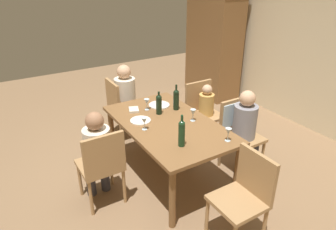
{
  "coord_description": "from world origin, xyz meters",
  "views": [
    {
      "loc": [
        2.78,
        -1.7,
        2.42
      ],
      "look_at": [
        0.0,
        0.0,
        0.85
      ],
      "focal_mm": 33.11,
      "sensor_mm": 36.0,
      "label": 1
    }
  ],
  "objects_px": {
    "chair_near": "(102,163)",
    "person_man_guest": "(246,126)",
    "chair_far_right": "(237,125)",
    "person_child_small": "(207,110)",
    "armoire_cabinet": "(214,41)",
    "person_man_bearded": "(127,96)",
    "dining_table": "(168,129)",
    "chair_far_left": "(202,109)",
    "wine_glass_centre": "(228,132)",
    "chair_left_end": "(121,105)",
    "wine_glass_far": "(144,121)",
    "wine_glass_near_right": "(193,113)",
    "wine_bottle_tall_green": "(159,104)",
    "dinner_plate_host": "(159,105)",
    "wine_bottle_short_olive": "(176,99)",
    "wine_bottle_dark_red": "(182,132)",
    "wine_glass_near_left": "(147,102)",
    "person_woman_host": "(97,150)",
    "dinner_plate_guest_left": "(140,120)",
    "chair_right_end": "(245,192)"
  },
  "relations": [
    {
      "from": "wine_glass_far",
      "to": "wine_glass_near_right",
      "type": "bearing_deg",
      "value": 79.84
    },
    {
      "from": "wine_glass_near_left",
      "to": "wine_glass_centre",
      "type": "relative_size",
      "value": 1.0
    },
    {
      "from": "person_woman_host",
      "to": "wine_glass_far",
      "type": "height_order",
      "value": "person_woman_host"
    },
    {
      "from": "person_man_guest",
      "to": "wine_bottle_tall_green",
      "type": "bearing_deg",
      "value": -38.65
    },
    {
      "from": "dining_table",
      "to": "person_child_small",
      "type": "xyz_separation_m",
      "value": [
        -0.36,
        0.88,
        -0.1
      ]
    },
    {
      "from": "wine_bottle_dark_red",
      "to": "person_woman_host",
      "type": "bearing_deg",
      "value": -126.89
    },
    {
      "from": "person_child_small",
      "to": "wine_glass_centre",
      "type": "relative_size",
      "value": 6.28
    },
    {
      "from": "chair_far_right",
      "to": "person_child_small",
      "type": "height_order",
      "value": "person_child_small"
    },
    {
      "from": "dining_table",
      "to": "wine_glass_centre",
      "type": "xyz_separation_m",
      "value": [
        0.69,
        0.32,
        0.19
      ]
    },
    {
      "from": "person_child_small",
      "to": "wine_bottle_short_olive",
      "type": "bearing_deg",
      "value": 8.56
    },
    {
      "from": "dining_table",
      "to": "person_man_guest",
      "type": "xyz_separation_m",
      "value": [
        0.41,
        0.88,
        -0.02
      ]
    },
    {
      "from": "chair_far_right",
      "to": "wine_bottle_dark_red",
      "type": "xyz_separation_m",
      "value": [
        0.26,
        -1.03,
        0.31
      ]
    },
    {
      "from": "chair_right_end",
      "to": "dinner_plate_host",
      "type": "bearing_deg",
      "value": -2.47
    },
    {
      "from": "armoire_cabinet",
      "to": "person_man_bearded",
      "type": "height_order",
      "value": "armoire_cabinet"
    },
    {
      "from": "wine_bottle_short_olive",
      "to": "wine_bottle_tall_green",
      "type": "bearing_deg",
      "value": -90.02
    },
    {
      "from": "armoire_cabinet",
      "to": "wine_glass_near_left",
      "type": "xyz_separation_m",
      "value": [
        1.49,
        -2.29,
        -0.25
      ]
    },
    {
      "from": "chair_left_end",
      "to": "wine_bottle_dark_red",
      "type": "height_order",
      "value": "wine_bottle_dark_red"
    },
    {
      "from": "chair_left_end",
      "to": "wine_bottle_short_olive",
      "type": "distance_m",
      "value": 1.09
    },
    {
      "from": "dinner_plate_guest_left",
      "to": "chair_near",
      "type": "bearing_deg",
      "value": -64.37
    },
    {
      "from": "dinner_plate_guest_left",
      "to": "wine_glass_far",
      "type": "bearing_deg",
      "value": -14.94
    },
    {
      "from": "chair_right_end",
      "to": "wine_bottle_short_olive",
      "type": "height_order",
      "value": "wine_bottle_short_olive"
    },
    {
      "from": "person_child_small",
      "to": "wine_glass_far",
      "type": "height_order",
      "value": "person_child_small"
    },
    {
      "from": "wine_bottle_short_olive",
      "to": "wine_glass_centre",
      "type": "height_order",
      "value": "wine_bottle_short_olive"
    },
    {
      "from": "person_child_small",
      "to": "wine_glass_near_left",
      "type": "distance_m",
      "value": 0.97
    },
    {
      "from": "wine_glass_near_right",
      "to": "dinner_plate_host",
      "type": "bearing_deg",
      "value": -168.87
    },
    {
      "from": "chair_far_right",
      "to": "wine_glass_near_left",
      "type": "bearing_deg",
      "value": -37.88
    },
    {
      "from": "person_child_small",
      "to": "wine_bottle_tall_green",
      "type": "xyz_separation_m",
      "value": [
        0.09,
        -0.84,
        0.32
      ]
    },
    {
      "from": "chair_far_left",
      "to": "person_man_bearded",
      "type": "height_order",
      "value": "person_man_bearded"
    },
    {
      "from": "wine_glass_centre",
      "to": "wine_bottle_short_olive",
      "type": "bearing_deg",
      "value": -178.04
    },
    {
      "from": "dining_table",
      "to": "chair_far_left",
      "type": "bearing_deg",
      "value": 118.13
    },
    {
      "from": "chair_right_end",
      "to": "person_man_guest",
      "type": "relative_size",
      "value": 0.84
    },
    {
      "from": "chair_right_end",
      "to": "person_man_bearded",
      "type": "bearing_deg",
      "value": 1.43
    },
    {
      "from": "dining_table",
      "to": "chair_left_end",
      "type": "height_order",
      "value": "chair_left_end"
    },
    {
      "from": "person_man_bearded",
      "to": "dinner_plate_guest_left",
      "type": "distance_m",
      "value": 1.06
    },
    {
      "from": "wine_glass_centre",
      "to": "dinner_plate_guest_left",
      "type": "height_order",
      "value": "wine_glass_centre"
    },
    {
      "from": "armoire_cabinet",
      "to": "chair_near",
      "type": "height_order",
      "value": "armoire_cabinet"
    },
    {
      "from": "chair_left_end",
      "to": "chair_far_left",
      "type": "distance_m",
      "value": 1.23
    },
    {
      "from": "chair_far_right",
      "to": "wine_glass_centre",
      "type": "xyz_separation_m",
      "value": [
        0.43,
        -0.56,
        0.26
      ]
    },
    {
      "from": "chair_right_end",
      "to": "person_woman_host",
      "type": "relative_size",
      "value": 0.84
    },
    {
      "from": "person_man_bearded",
      "to": "wine_glass_near_right",
      "type": "bearing_deg",
      "value": 10.72
    },
    {
      "from": "chair_far_right",
      "to": "wine_glass_far",
      "type": "height_order",
      "value": "chair_far_right"
    },
    {
      "from": "chair_right_end",
      "to": "chair_far_right",
      "type": "bearing_deg",
      "value": -39.13
    },
    {
      "from": "wine_bottle_dark_red",
      "to": "wine_glass_near_right",
      "type": "relative_size",
      "value": 2.34
    },
    {
      "from": "person_man_bearded",
      "to": "wine_bottle_tall_green",
      "type": "height_order",
      "value": "person_man_bearded"
    },
    {
      "from": "chair_near",
      "to": "person_man_guest",
      "type": "xyz_separation_m",
      "value": [
        0.32,
        1.75,
        0.1
      ]
    },
    {
      "from": "chair_near",
      "to": "wine_glass_near_right",
      "type": "height_order",
      "value": "chair_near"
    },
    {
      "from": "person_man_bearded",
      "to": "person_child_small",
      "type": "xyz_separation_m",
      "value": [
        0.87,
        0.85,
        -0.1
      ]
    },
    {
      "from": "wine_bottle_tall_green",
      "to": "wine_glass_far",
      "type": "relative_size",
      "value": 1.98
    },
    {
      "from": "chair_left_end",
      "to": "person_man_guest",
      "type": "relative_size",
      "value": 0.84
    },
    {
      "from": "dinner_plate_guest_left",
      "to": "person_man_guest",
      "type": "bearing_deg",
      "value": 61.53
    }
  ]
}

